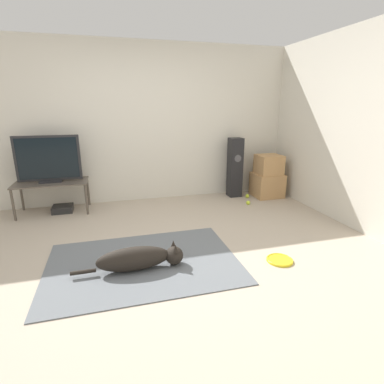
# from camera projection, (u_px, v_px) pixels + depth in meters

# --- Properties ---
(ground_plane) EXTENTS (12.00, 12.00, 0.00)m
(ground_plane) POSITION_uv_depth(u_px,v_px,m) (162.00, 254.00, 3.31)
(ground_plane) COLOR #B2A38E
(wall_back) EXTENTS (8.00, 0.06, 2.55)m
(wall_back) POSITION_uv_depth(u_px,v_px,m) (138.00, 124.00, 4.89)
(wall_back) COLOR beige
(wall_back) RESTS_ON ground_plane
(wall_right) EXTENTS (0.06, 8.00, 2.55)m
(wall_right) POSITION_uv_depth(u_px,v_px,m) (372.00, 131.00, 3.61)
(wall_right) COLOR beige
(wall_right) RESTS_ON ground_plane
(area_rug) EXTENTS (1.94, 1.35, 0.01)m
(area_rug) POSITION_uv_depth(u_px,v_px,m) (144.00, 263.00, 3.11)
(area_rug) COLOR slate
(area_rug) RESTS_ON ground_plane
(dog) EXTENTS (1.09, 0.21, 0.24)m
(dog) POSITION_uv_depth(u_px,v_px,m) (140.00, 258.00, 2.96)
(dog) COLOR black
(dog) RESTS_ON area_rug
(frisbee) EXTENTS (0.28, 0.28, 0.03)m
(frisbee) POSITION_uv_depth(u_px,v_px,m) (280.00, 260.00, 3.15)
(frisbee) COLOR yellow
(frisbee) RESTS_ON ground_plane
(cardboard_box_lower) EXTENTS (0.49, 0.46, 0.41)m
(cardboard_box_lower) POSITION_uv_depth(u_px,v_px,m) (267.00, 185.00, 5.35)
(cardboard_box_lower) COLOR tan
(cardboard_box_lower) RESTS_ON ground_plane
(cardboard_box_upper) EXTENTS (0.41, 0.39, 0.33)m
(cardboard_box_upper) POSITION_uv_depth(u_px,v_px,m) (269.00, 165.00, 5.22)
(cardboard_box_upper) COLOR tan
(cardboard_box_upper) RESTS_ON cardboard_box_lower
(floor_speaker) EXTENTS (0.22, 0.23, 1.04)m
(floor_speaker) POSITION_uv_depth(u_px,v_px,m) (235.00, 168.00, 5.27)
(floor_speaker) COLOR black
(floor_speaker) RESTS_ON ground_plane
(tv_stand) EXTENTS (1.03, 0.52, 0.48)m
(tv_stand) POSITION_uv_depth(u_px,v_px,m) (52.00, 185.00, 4.47)
(tv_stand) COLOR brown
(tv_stand) RESTS_ON ground_plane
(tv) EXTENTS (0.90, 0.20, 0.69)m
(tv) POSITION_uv_depth(u_px,v_px,m) (48.00, 160.00, 4.37)
(tv) COLOR #232326
(tv) RESTS_ON tv_stand
(tennis_ball_by_boxes) EXTENTS (0.07, 0.07, 0.07)m
(tennis_ball_by_boxes) POSITION_uv_depth(u_px,v_px,m) (248.00, 203.00, 4.93)
(tennis_ball_by_boxes) COLOR #C6E033
(tennis_ball_by_boxes) RESTS_ON ground_plane
(tennis_ball_near_speaker) EXTENTS (0.07, 0.07, 0.07)m
(tennis_ball_near_speaker) POSITION_uv_depth(u_px,v_px,m) (247.00, 196.00, 5.29)
(tennis_ball_near_speaker) COLOR #C6E033
(tennis_ball_near_speaker) RESTS_ON ground_plane
(game_console) EXTENTS (0.29, 0.28, 0.10)m
(game_console) POSITION_uv_depth(u_px,v_px,m) (63.00, 209.00, 4.60)
(game_console) COLOR black
(game_console) RESTS_ON ground_plane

